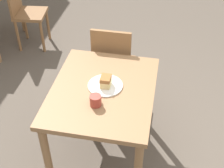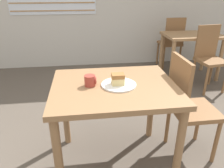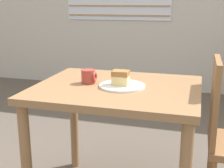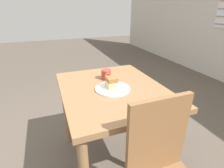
{
  "view_description": "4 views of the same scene",
  "coord_description": "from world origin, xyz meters",
  "px_view_note": "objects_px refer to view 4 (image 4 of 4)",
  "views": [
    {
      "loc": [
        -1.64,
        -0.11,
        2.3
      ],
      "look_at": [
        0.15,
        0.23,
        0.8
      ],
      "focal_mm": 50.0,
      "sensor_mm": 36.0,
      "label": 1
    },
    {
      "loc": [
        -0.1,
        -1.21,
        1.47
      ],
      "look_at": [
        0.1,
        0.28,
        0.79
      ],
      "focal_mm": 35.0,
      "sensor_mm": 36.0,
      "label": 2
    },
    {
      "loc": [
        0.57,
        -1.41,
        1.26
      ],
      "look_at": [
        0.09,
        0.27,
        0.79
      ],
      "focal_mm": 50.0,
      "sensor_mm": 36.0,
      "label": 3
    },
    {
      "loc": [
        1.27,
        -0.15,
        1.35
      ],
      "look_at": [
        0.12,
        0.29,
        0.8
      ],
      "focal_mm": 28.0,
      "sensor_mm": 36.0,
      "label": 4
    }
  ],
  "objects_px": {
    "dining_table_near": "(112,101)",
    "cake_slice": "(112,83)",
    "plate": "(113,89)",
    "coffee_mug": "(106,75)"
  },
  "relations": [
    {
      "from": "dining_table_near",
      "to": "plate",
      "type": "height_order",
      "value": "plate"
    },
    {
      "from": "cake_slice",
      "to": "coffee_mug",
      "type": "distance_m",
      "value": 0.21
    },
    {
      "from": "cake_slice",
      "to": "dining_table_near",
      "type": "bearing_deg",
      "value": 145.33
    },
    {
      "from": "plate",
      "to": "cake_slice",
      "type": "height_order",
      "value": "cake_slice"
    },
    {
      "from": "cake_slice",
      "to": "plate",
      "type": "bearing_deg",
      "value": 33.94
    },
    {
      "from": "dining_table_near",
      "to": "cake_slice",
      "type": "height_order",
      "value": "cake_slice"
    },
    {
      "from": "plate",
      "to": "dining_table_near",
      "type": "bearing_deg",
      "value": 160.57
    },
    {
      "from": "dining_table_near",
      "to": "plate",
      "type": "bearing_deg",
      "value": -19.43
    },
    {
      "from": "cake_slice",
      "to": "coffee_mug",
      "type": "xyz_separation_m",
      "value": [
        -0.21,
        0.03,
        -0.01
      ]
    },
    {
      "from": "cake_slice",
      "to": "coffee_mug",
      "type": "bearing_deg",
      "value": 171.88
    }
  ]
}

